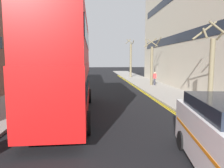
% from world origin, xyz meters
% --- Properties ---
extents(sidewalk_right, '(4.00, 80.00, 0.14)m').
position_xyz_m(sidewalk_right, '(6.50, 16.00, 0.07)').
color(sidewalk_right, '#9E9991').
rests_on(sidewalk_right, ground).
extents(sidewalk_left, '(4.00, 80.00, 0.14)m').
position_xyz_m(sidewalk_left, '(-6.50, 16.00, 0.07)').
color(sidewalk_left, '#9E9991').
rests_on(sidewalk_left, ground).
extents(kerb_line_outer, '(0.10, 56.00, 0.01)m').
position_xyz_m(kerb_line_outer, '(4.40, 14.00, 0.00)').
color(kerb_line_outer, yellow).
rests_on(kerb_line_outer, ground).
extents(kerb_line_inner, '(0.10, 56.00, 0.01)m').
position_xyz_m(kerb_line_inner, '(4.24, 14.00, 0.00)').
color(kerb_line_inner, yellow).
rests_on(kerb_line_inner, ground).
extents(double_decker_bus_away, '(2.92, 10.84, 5.64)m').
position_xyz_m(double_decker_bus_away, '(-2.17, 10.93, 3.03)').
color(double_decker_bus_away, '#B20F0F').
rests_on(double_decker_bus_away, ground).
extents(pedestrian_far, '(0.34, 0.22, 1.62)m').
position_xyz_m(pedestrian_far, '(6.77, 23.36, 0.99)').
color(pedestrian_far, '#2D2D38').
rests_on(pedestrian_far, sidewalk_right).
extents(street_tree_near, '(1.44, 1.79, 6.91)m').
position_xyz_m(street_tree_near, '(5.93, 35.66, 3.34)').
color(street_tree_near, '#6B6047').
rests_on(street_tree_near, sidewalk_right).
extents(street_tree_mid, '(1.69, 1.63, 5.43)m').
position_xyz_m(street_tree_mid, '(6.19, 10.22, 2.80)').
color(street_tree_mid, '#6B6047').
rests_on(street_tree_mid, sidewalk_right).
extents(street_tree_far, '(1.81, 1.69, 5.82)m').
position_xyz_m(street_tree_far, '(6.43, 23.63, 3.00)').
color(street_tree_far, '#6B6047').
rests_on(street_tree_far, sidewalk_right).
extents(townhouse_terrace_right, '(10.08, 28.00, 14.63)m').
position_xyz_m(townhouse_terrace_right, '(13.50, 21.72, 7.32)').
color(townhouse_terrace_right, '#B2A893').
rests_on(townhouse_terrace_right, ground).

